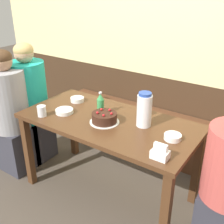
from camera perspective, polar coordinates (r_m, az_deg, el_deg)
The scene contains 15 objects.
ground_plane at distance 2.67m, azimuth -0.65°, elevation -15.71°, with size 12.00×12.00×0.00m, color #4C4238.
back_wall at distance 2.98m, azimuth 11.28°, elevation 15.11°, with size 4.80×0.04×2.50m.
bench_seat at distance 3.14m, azimuth 8.06°, elevation -4.18°, with size 2.24×0.38×0.45m.
dining_table at distance 2.31m, azimuth -0.73°, elevation -3.73°, with size 1.45×0.71×0.73m.
birthday_cake at distance 2.20m, azimuth -1.48°, elevation -1.21°, with size 0.24×0.24×0.10m.
water_pitcher at distance 2.13m, azimuth 6.58°, elevation 0.45°, with size 0.11×0.11×0.27m.
soju_bottle at distance 2.33m, azimuth -2.35°, elevation 1.71°, with size 0.06×0.06×0.19m.
napkin_holder at distance 1.80m, azimuth 9.76°, elevation -8.21°, with size 0.11×0.08×0.11m.
bowl_soup_white at distance 2.03m, azimuth 12.23°, elevation -4.97°, with size 0.12×0.12×0.04m.
bowl_rice_small at distance 2.62m, azimuth -7.07°, elevation 2.55°, with size 0.12×0.12×0.04m.
bowl_side_dish at distance 2.40m, azimuth -9.65°, elevation 0.18°, with size 0.15×0.15×0.03m.
glass_water_tall at distance 2.38m, azimuth -14.08°, elevation 0.20°, with size 0.07×0.07×0.09m.
glass_tumbler_short at distance 2.31m, azimuth 6.38°, elevation 0.29°, with size 0.06×0.06×0.10m.
person_teal_shirt at distance 2.83m, azimuth -19.87°, elevation -0.59°, with size 0.35×0.35×1.21m.
person_pale_blue_shirt at distance 2.96m, azimuth -16.17°, elevation 1.24°, with size 0.35×0.35×1.23m.
Camera 1 is at (1.16, -1.65, 1.75)m, focal length 45.00 mm.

